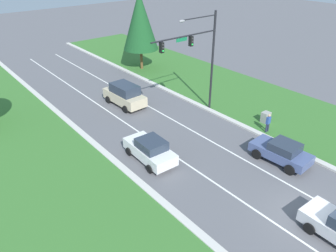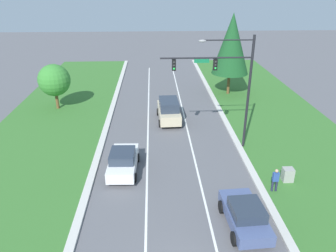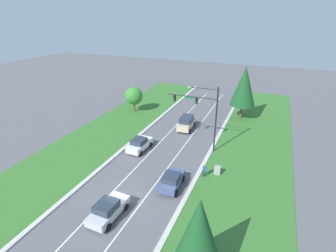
{
  "view_description": "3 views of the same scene",
  "coord_description": "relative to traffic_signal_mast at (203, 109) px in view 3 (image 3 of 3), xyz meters",
  "views": [
    {
      "loc": [
        -14.91,
        -5.62,
        13.54
      ],
      "look_at": [
        -1.76,
        10.48,
        2.16
      ],
      "focal_mm": 35.0,
      "sensor_mm": 36.0,
      "label": 1
    },
    {
      "loc": [
        -1.26,
        -9.72,
        12.52
      ],
      "look_at": [
        -0.13,
        14.12,
        1.84
      ],
      "focal_mm": 35.0,
      "sensor_mm": 36.0,
      "label": 2
    },
    {
      "loc": [
        12.11,
        -17.41,
        17.46
      ],
      "look_at": [
        -0.82,
        14.16,
        2.47
      ],
      "focal_mm": 28.0,
      "sensor_mm": 36.0,
      "label": 3
    }
  ],
  "objects": [
    {
      "name": "ground_plane",
      "position": [
        -4.22,
        -13.75,
        -5.86
      ],
      "size": [
        160.0,
        160.0,
        0.0
      ],
      "primitive_type": "plane",
      "color": "#5B5B60"
    },
    {
      "name": "curb_strip_right",
      "position": [
        1.43,
        -13.75,
        -5.79
      ],
      "size": [
        0.5,
        90.0,
        0.15
      ],
      "color": "beige",
      "rests_on": "ground_plane"
    },
    {
      "name": "curb_strip_left",
      "position": [
        -9.87,
        -13.75,
        -5.79
      ],
      "size": [
        0.5,
        90.0,
        0.15
      ],
      "color": "beige",
      "rests_on": "ground_plane"
    },
    {
      "name": "grass_verge_right",
      "position": [
        6.68,
        -13.75,
        -5.82
      ],
      "size": [
        10.0,
        90.0,
        0.08
      ],
      "color": "#38702D",
      "rests_on": "ground_plane"
    },
    {
      "name": "grass_verge_left",
      "position": [
        -15.12,
        -13.75,
        -5.82
      ],
      "size": [
        10.0,
        90.0,
        0.08
      ],
      "color": "#38702D",
      "rests_on": "ground_plane"
    },
    {
      "name": "lane_stripe_inner_left",
      "position": [
        -6.02,
        -13.75,
        -5.86
      ],
      "size": [
        0.14,
        81.0,
        0.01
      ],
      "color": "white",
      "rests_on": "ground_plane"
    },
    {
      "name": "lane_stripe_inner_right",
      "position": [
        -2.42,
        -13.75,
        -5.86
      ],
      "size": [
        0.14,
        81.0,
        0.01
      ],
      "color": "white",
      "rests_on": "ground_plane"
    },
    {
      "name": "traffic_signal_mast",
      "position": [
        0.0,
        0.0,
        0.0
      ],
      "size": [
        6.84,
        0.41,
        8.97
      ],
      "color": "black",
      "rests_on": "ground_plane"
    },
    {
      "name": "silver_sedan",
      "position": [
        -4.32,
        -15.82,
        -5.01
      ],
      "size": [
        2.23,
        4.56,
        1.72
      ],
      "rotation": [
        0.0,
        0.0,
        -0.04
      ],
      "color": "silver",
      "rests_on": "ground_plane"
    },
    {
      "name": "slate_blue_sedan",
      "position": [
        -0.61,
        -9.41,
        -5.03
      ],
      "size": [
        2.26,
        4.29,
        1.61
      ],
      "rotation": [
        0.0,
        0.0,
        0.06
      ],
      "color": "#475684",
      "rests_on": "ground_plane"
    },
    {
      "name": "white_sedan",
      "position": [
        -7.69,
        -3.34,
        -5.01
      ],
      "size": [
        2.17,
        4.45,
        1.72
      ],
      "rotation": [
        0.0,
        0.0,
        -0.04
      ],
      "color": "white",
      "rests_on": "ground_plane"
    },
    {
      "name": "champagne_suv",
      "position": [
        -4.01,
        5.73,
        -4.77
      ],
      "size": [
        2.28,
        4.79,
        2.15
      ],
      "rotation": [
        0.0,
        0.0,
        0.04
      ],
      "color": "beige",
      "rests_on": "ground_plane"
    },
    {
      "name": "utility_cabinet",
      "position": [
        3.46,
        -5.15,
        -5.35
      ],
      "size": [
        0.7,
        0.6,
        1.03
      ],
      "color": "#9E9E99",
      "rests_on": "ground_plane"
    },
    {
      "name": "pedestrian",
      "position": [
        2.17,
        -6.26,
        -4.93
      ],
      "size": [
        0.4,
        0.23,
        1.69
      ],
      "rotation": [
        0.0,
        0.0,
        3.16
      ],
      "color": "#232842",
      "rests_on": "ground_plane"
    },
    {
      "name": "fire_hydrant",
      "position": [
        3.89,
        -15.97,
        -5.52
      ],
      "size": [
        0.34,
        0.2,
        0.7
      ],
      "color": "red",
      "rests_on": "ground_plane"
    },
    {
      "name": "conifer_near_right_tree",
      "position": [
        4.91,
        -18.64,
        -1.41
      ],
      "size": [
        3.25,
        3.25,
        7.06
      ],
      "color": "brown",
      "rests_on": "ground_plane"
    },
    {
      "name": "oak_near_left_tree",
      "position": [
        -15.58,
        9.48,
        -2.73
      ],
      "size": [
        3.26,
        3.26,
        4.78
      ],
      "color": "brown",
      "rests_on": "ground_plane"
    },
    {
      "name": "conifer_far_right_tree",
      "position": [
        3.45,
        13.51,
        0.07
      ],
      "size": [
        4.21,
        4.21,
        9.31
      ],
      "color": "brown",
      "rests_on": "ground_plane"
    }
  ]
}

